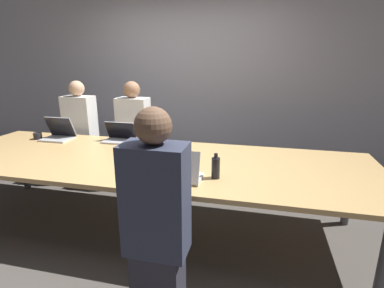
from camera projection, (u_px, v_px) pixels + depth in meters
The scene contains 16 objects.
ground_plane at pixel (152, 226), 3.08m from camera, with size 24.00×24.00×0.00m, color #4C4742.
curtain_wall at pixel (192, 77), 4.36m from camera, with size 12.00×0.06×2.80m.
conference_table at pixel (149, 163), 2.89m from camera, with size 4.24×1.37×0.73m.
laptop_far_left at pixel (59, 133), 3.57m from camera, with size 0.34×0.27×0.27m.
person_far_left at pixel (81, 134), 4.09m from camera, with size 0.40×0.24×1.38m.
cup_far_left at pixel (38, 136), 3.58m from camera, with size 0.10×0.10×0.08m.
laptop_near_midright at pixel (181, 172), 2.35m from camera, with size 0.32×0.26×0.26m.
person_near_midright at pixel (156, 219), 1.89m from camera, with size 0.40×0.24×1.40m.
cup_near_midright at pixel (154, 169), 2.50m from camera, with size 0.09×0.09×0.10m.
bottle_near_midright at pixel (216, 168), 2.40m from camera, with size 0.07×0.07×0.21m.
laptop_far_midleft at pixel (120, 136), 3.47m from camera, with size 0.36×0.23×0.23m.
person_far_midleft at pixel (134, 136), 3.92m from camera, with size 0.40×0.24×1.38m.
cup_far_midleft at pixel (143, 139), 3.41m from camera, with size 0.09×0.09×0.09m.
bottle_far_midleft at pixel (141, 137), 3.31m from camera, with size 0.07×0.07×0.23m.
stapler at pixel (166, 160), 2.77m from camera, with size 0.06×0.15×0.05m.
notebook at pixel (133, 155), 2.97m from camera, with size 0.24×0.19×0.02m.
Camera 1 is at (1.04, -2.56, 1.67)m, focal length 28.00 mm.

